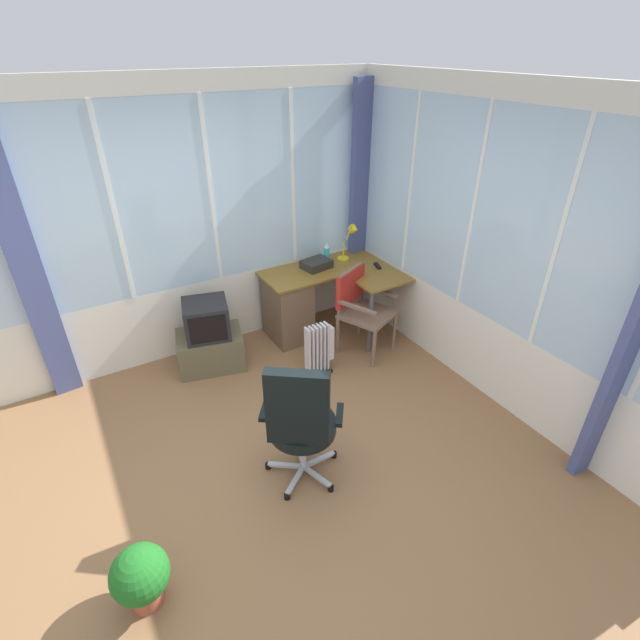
{
  "coord_description": "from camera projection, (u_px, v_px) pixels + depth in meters",
  "views": [
    {
      "loc": [
        -0.91,
        -2.25,
        2.89
      ],
      "look_at": [
        0.94,
        0.86,
        0.71
      ],
      "focal_mm": 26.06,
      "sensor_mm": 36.0,
      "label": 1
    }
  ],
  "objects": [
    {
      "name": "paper_tray",
      "position": [
        316.0,
        264.0,
        5.06
      ],
      "size": [
        0.33,
        0.27,
        0.09
      ],
      "primitive_type": "cube",
      "rotation": [
        0.0,
        0.0,
        0.15
      ],
      "color": "#2A2924",
      "rests_on": "desk"
    },
    {
      "name": "tv_on_stand",
      "position": [
        209.0,
        339.0,
        4.64
      ],
      "size": [
        0.73,
        0.59,
        0.74
      ],
      "color": "brown",
      "rests_on": "ground"
    },
    {
      "name": "tv_remote",
      "position": [
        377.0,
        266.0,
        5.1
      ],
      "size": [
        0.09,
        0.16,
        0.02
      ],
      "primitive_type": "cube",
      "rotation": [
        0.0,
        0.0,
        -0.33
      ],
      "color": "black",
      "rests_on": "desk"
    },
    {
      "name": "office_chair",
      "position": [
        300.0,
        420.0,
        3.24
      ],
      "size": [
        0.61,
        0.6,
        1.11
      ],
      "color": "#B7B7BF",
      "rests_on": "ground"
    },
    {
      "name": "ground",
      "position": [
        272.0,
        484.0,
        3.56
      ],
      "size": [
        5.38,
        5.08,
        0.06
      ],
      "primitive_type": "cube",
      "color": "olive"
    },
    {
      "name": "east_window_panel",
      "position": [
        507.0,
        259.0,
        3.82
      ],
      "size": [
        0.07,
        4.08,
        2.69
      ],
      "color": "silver",
      "rests_on": "ground"
    },
    {
      "name": "desk_lamp",
      "position": [
        352.0,
        236.0,
        5.14
      ],
      "size": [
        0.22,
        0.19,
        0.42
      ],
      "color": "yellow",
      "rests_on": "desk"
    },
    {
      "name": "curtain_north_left",
      "position": [
        26.0,
        267.0,
        3.81
      ],
      "size": [
        0.24,
        0.09,
        2.59
      ],
      "primitive_type": "cube",
      "rotation": [
        0.0,
        0.0,
        0.1
      ],
      "color": "#475285",
      "rests_on": "ground"
    },
    {
      "name": "north_window_panel",
      "position": [
        169.0,
        231.0,
        4.37
      ],
      "size": [
        4.38,
        0.07,
        2.69
      ],
      "color": "silver",
      "rests_on": "ground"
    },
    {
      "name": "space_heater",
      "position": [
        320.0,
        349.0,
        4.57
      ],
      "size": [
        0.31,
        0.17,
        0.55
      ],
      "color": "silver",
      "rests_on": "ground"
    },
    {
      "name": "curtain_corner",
      "position": [
        359.0,
        205.0,
        5.22
      ],
      "size": [
        0.24,
        0.1,
        2.59
      ],
      "primitive_type": "cube",
      "rotation": [
        0.0,
        0.0,
        0.11
      ],
      "color": "#475285",
      "rests_on": "ground"
    },
    {
      "name": "potted_plant",
      "position": [
        141.0,
        576.0,
        2.67
      ],
      "size": [
        0.34,
        0.34,
        0.44
      ],
      "color": "#A54F36",
      "rests_on": "ground"
    },
    {
      "name": "wooden_armchair",
      "position": [
        358.0,
        300.0,
        4.83
      ],
      "size": [
        0.63,
        0.64,
        0.9
      ],
      "color": "#7A604D",
      "rests_on": "ground"
    },
    {
      "name": "desk",
      "position": [
        295.0,
        304.0,
        5.09
      ],
      "size": [
        1.36,
        1.03,
        0.75
      ],
      "color": "olive",
      "rests_on": "ground"
    },
    {
      "name": "curtain_east_far",
      "position": [
        637.0,
        329.0,
        2.99
      ],
      "size": [
        0.24,
        0.08,
        2.59
      ],
      "primitive_type": "cube",
      "rotation": [
        0.0,
        0.0,
        -0.06
      ],
      "color": "#475285",
      "rests_on": "ground"
    },
    {
      "name": "spray_bottle",
      "position": [
        327.0,
        252.0,
        5.19
      ],
      "size": [
        0.06,
        0.06,
        0.22
      ],
      "color": "#34BED8",
      "rests_on": "desk"
    }
  ]
}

